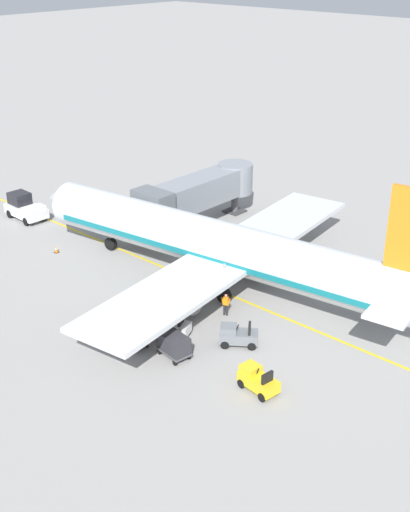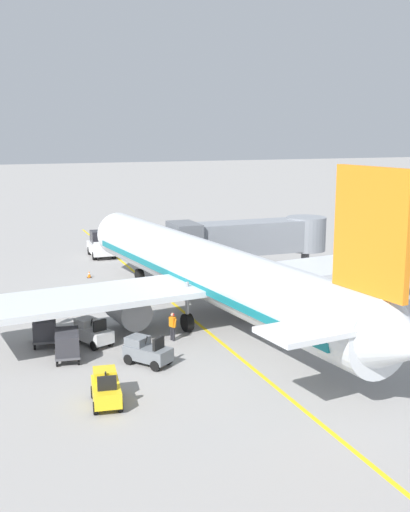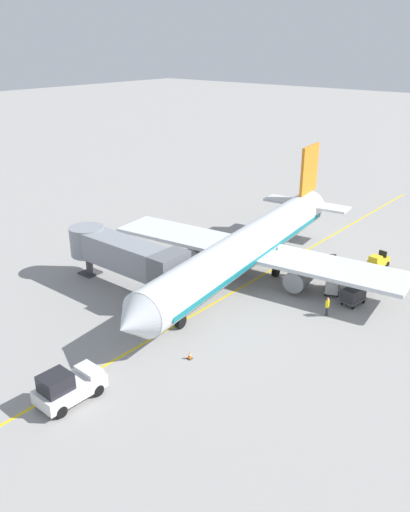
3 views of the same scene
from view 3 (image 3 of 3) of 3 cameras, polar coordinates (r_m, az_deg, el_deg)
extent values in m
plane|color=gray|center=(51.23, 5.12, -2.74)|extent=(400.00, 400.00, 0.00)
cube|color=gold|center=(51.23, 5.12, -2.74)|extent=(0.24, 80.00, 0.01)
cylinder|color=silver|center=(50.52, 4.53, 0.96)|extent=(7.77, 32.21, 3.70)
cube|color=#14707A|center=(50.69, 4.51, 0.48)|extent=(7.48, 29.68, 0.44)
cone|color=silver|center=(37.57, -8.00, -7.21)|extent=(3.90, 2.85, 3.63)
cone|color=silver|center=(65.55, 11.74, 5.92)|extent=(3.48, 3.18, 3.14)
cube|color=black|center=(38.47, -6.34, -5.27)|extent=(2.89, 1.45, 0.60)
cube|color=silver|center=(51.59, 5.03, 0.64)|extent=(30.42, 9.00, 0.36)
cylinder|color=gray|center=(49.35, 10.22, -2.28)|extent=(2.39, 3.43, 2.00)
cylinder|color=gray|center=(53.95, -0.59, 0.30)|extent=(2.39, 3.43, 2.00)
cube|color=orange|center=(62.30, 11.24, 9.20)|extent=(0.88, 4.40, 5.50)
cube|color=silver|center=(63.14, 10.90, 5.59)|extent=(10.25, 3.86, 0.24)
cylinder|color=black|center=(43.02, -2.67, -7.08)|extent=(0.59, 1.15, 1.10)
cylinder|color=gray|center=(42.28, -2.71, -5.25)|extent=(0.24, 0.24, 2.00)
cylinder|color=black|center=(52.32, 7.69, -1.64)|extent=(0.59, 1.15, 1.10)
cylinder|color=gray|center=(51.71, 7.78, -0.07)|extent=(0.24, 0.24, 2.00)
cylinder|color=black|center=(54.19, 3.29, -0.59)|extent=(0.59, 1.15, 1.10)
cylinder|color=gray|center=(53.60, 3.33, 0.93)|extent=(0.24, 0.24, 2.00)
cube|color=gray|center=(48.38, -8.28, 0.04)|extent=(11.75, 2.80, 2.60)
cube|color=slate|center=(45.00, -3.90, -1.53)|extent=(2.00, 3.50, 2.99)
cylinder|color=gray|center=(52.62, -12.62, 1.60)|extent=(3.36, 3.36, 2.86)
cylinder|color=#4C4C51|center=(53.50, -12.40, -0.79)|extent=(0.70, 0.70, 2.19)
cube|color=#38383A|center=(53.90, -12.32, -1.78)|extent=(1.80, 1.80, 0.16)
cube|color=silver|center=(36.10, -14.37, -13.74)|extent=(2.33, 4.46, 0.90)
cube|color=black|center=(35.12, -15.88, -13.06)|extent=(1.70, 1.90, 1.10)
cube|color=silver|center=(36.43, -12.46, -11.96)|extent=(1.90, 1.16, 0.36)
cylinder|color=black|center=(37.63, -13.34, -12.80)|extent=(0.37, 0.81, 0.80)
cylinder|color=black|center=(36.36, -11.54, -14.03)|extent=(0.37, 0.81, 0.80)
cylinder|color=black|center=(36.45, -17.07, -14.56)|extent=(0.37, 0.81, 0.80)
cylinder|color=black|center=(35.14, -15.36, -15.92)|extent=(0.37, 0.81, 0.80)
cube|color=gold|center=(56.73, 18.27, -0.57)|extent=(1.52, 2.64, 0.70)
cube|color=gold|center=(55.96, 17.99, -0.22)|extent=(1.15, 1.18, 0.44)
cube|color=black|center=(57.06, 18.70, 0.23)|extent=(0.85, 0.27, 0.64)
cylinder|color=black|center=(56.39, 18.28, 0.00)|extent=(0.11, 0.27, 0.54)
cylinder|color=black|center=(55.92, 18.25, -1.30)|extent=(0.27, 0.58, 0.56)
cylinder|color=black|center=(56.39, 17.31, -0.98)|extent=(0.27, 0.58, 0.56)
cylinder|color=black|center=(57.36, 19.13, -0.81)|extent=(0.27, 0.58, 0.56)
cylinder|color=black|center=(57.82, 18.20, -0.51)|extent=(0.27, 0.58, 0.56)
cube|color=slate|center=(54.34, 13.62, -1.07)|extent=(2.46, 2.72, 0.70)
cube|color=slate|center=(53.50, 13.80, -0.80)|extent=(1.45, 1.45, 0.44)
cube|color=black|center=(54.70, 13.57, -0.14)|extent=(0.77, 0.63, 0.64)
cylinder|color=black|center=(53.97, 13.71, -0.49)|extent=(0.22, 0.26, 0.54)
cylinder|color=black|center=(53.80, 14.31, -1.79)|extent=(0.50, 0.57, 0.56)
cylinder|color=black|center=(53.59, 13.18, -1.77)|extent=(0.50, 0.57, 0.56)
cylinder|color=black|center=(55.37, 13.99, -1.05)|extent=(0.50, 0.57, 0.56)
cylinder|color=black|center=(55.16, 12.89, -1.03)|extent=(0.50, 0.57, 0.56)
cube|color=silver|center=(50.10, 13.61, -3.14)|extent=(2.09, 2.77, 0.70)
cube|color=silver|center=(49.24, 13.62, -2.87)|extent=(1.35, 1.37, 0.44)
cube|color=black|center=(50.45, 13.73, -2.13)|extent=(0.83, 0.48, 0.64)
cylinder|color=black|center=(49.71, 13.67, -2.52)|extent=(0.18, 0.27, 0.54)
cylinder|color=black|center=(49.45, 14.14, -4.00)|extent=(0.41, 0.59, 0.56)
cylinder|color=black|center=(49.47, 12.89, -3.86)|extent=(0.41, 0.59, 0.56)
cylinder|color=black|center=(51.03, 14.24, -3.15)|extent=(0.41, 0.59, 0.56)
cylinder|color=black|center=(51.05, 13.04, -3.02)|extent=(0.41, 0.59, 0.56)
cube|color=#4C4C51|center=(48.39, 15.74, -4.60)|extent=(1.60, 2.36, 0.12)
cube|color=#2D2D33|center=(48.12, 15.82, -3.95)|extent=(1.52, 2.25, 1.10)
cylinder|color=#4C4C51|center=(47.28, 14.78, -5.17)|extent=(0.17, 0.70, 0.07)
cylinder|color=black|center=(47.61, 15.72, -5.39)|extent=(0.17, 0.37, 0.36)
cylinder|color=black|center=(48.11, 14.62, -4.96)|extent=(0.17, 0.37, 0.36)
cylinder|color=black|center=(48.89, 16.78, -4.75)|extent=(0.17, 0.37, 0.36)
cylinder|color=black|center=(49.38, 15.70, -4.34)|extent=(0.17, 0.37, 0.36)
cube|color=#4C4C51|center=(51.20, 16.34, -3.12)|extent=(1.60, 2.36, 0.12)
cube|color=#2D2D33|center=(50.95, 16.42, -2.50)|extent=(1.52, 2.25, 1.10)
cylinder|color=#4C4C51|center=(50.07, 15.45, -3.63)|extent=(0.17, 0.70, 0.07)
cylinder|color=black|center=(50.41, 16.33, -3.84)|extent=(0.17, 0.37, 0.36)
cylinder|color=black|center=(50.91, 15.29, -3.45)|extent=(0.17, 0.37, 0.36)
cylinder|color=black|center=(51.71, 17.32, -3.28)|extent=(0.17, 0.37, 0.36)
cylinder|color=black|center=(52.20, 16.29, -2.90)|extent=(0.17, 0.37, 0.36)
cylinder|color=#232328|center=(45.99, 13.08, -5.79)|extent=(0.15, 0.15, 0.85)
cylinder|color=#232328|center=(45.82, 13.00, -5.90)|extent=(0.15, 0.15, 0.85)
cube|color=yellow|center=(45.58, 13.12, -5.04)|extent=(0.30, 0.41, 0.60)
cylinder|color=yellow|center=(45.81, 13.21, -4.97)|extent=(0.12, 0.23, 0.57)
cylinder|color=yellow|center=(45.39, 13.01, -5.22)|extent=(0.12, 0.23, 0.57)
sphere|color=beige|center=(45.38, 13.17, -4.56)|extent=(0.22, 0.22, 0.22)
cube|color=red|center=(45.38, 13.17, -4.54)|extent=(0.12, 0.27, 0.10)
cylinder|color=#232328|center=(52.89, 9.75, -1.65)|extent=(0.15, 0.15, 0.85)
cylinder|color=#232328|center=(52.71, 9.71, -1.73)|extent=(0.15, 0.15, 0.85)
cube|color=orange|center=(52.51, 9.78, -0.97)|extent=(0.36, 0.44, 0.60)
cylinder|color=orange|center=(52.75, 9.82, -0.92)|extent=(0.16, 0.24, 0.57)
cylinder|color=orange|center=(52.30, 9.73, -1.12)|extent=(0.16, 0.24, 0.57)
sphere|color=tan|center=(52.34, 9.81, -0.54)|extent=(0.22, 0.22, 0.22)
cube|color=red|center=(52.33, 9.81, -0.52)|extent=(0.17, 0.28, 0.10)
cube|color=black|center=(39.39, -1.69, -11.02)|extent=(0.36, 0.36, 0.04)
cone|color=orange|center=(39.23, -1.69, -10.67)|extent=(0.30, 0.30, 0.55)
cylinder|color=white|center=(39.22, -1.69, -10.63)|extent=(0.21, 0.21, 0.06)
camera|label=1|loc=(69.84, 49.48, 17.01)|focal=47.43mm
camera|label=2|loc=(77.32, 30.65, 12.31)|focal=43.94mm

